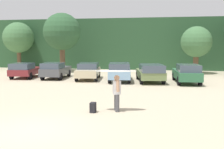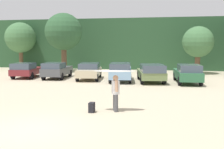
{
  "view_description": "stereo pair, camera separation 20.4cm",
  "coord_description": "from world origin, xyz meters",
  "px_view_note": "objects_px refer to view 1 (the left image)",
  "views": [
    {
      "loc": [
        4.55,
        -8.8,
        3.06
      ],
      "look_at": [
        1.49,
        7.8,
        1.19
      ],
      "focal_mm": 43.97,
      "sensor_mm": 36.0,
      "label": 1
    },
    {
      "loc": [
        4.75,
        -8.76,
        3.06
      ],
      "look_at": [
        1.49,
        7.8,
        1.19
      ],
      "focal_mm": 43.97,
      "sensor_mm": 36.0,
      "label": 2
    }
  ],
  "objects_px": {
    "surfboard_white": "(116,71)",
    "person_adult": "(117,91)",
    "parked_car_dark_gray": "(55,70)",
    "parked_car_sky_blue": "(120,71)",
    "parked_car_maroon": "(25,70)",
    "backpack_dropped": "(93,107)",
    "parked_car_champagne": "(88,71)",
    "parked_car_olive_green": "(150,72)",
    "parked_car_forest_green": "(187,73)"
  },
  "relations": [
    {
      "from": "parked_car_sky_blue",
      "to": "backpack_dropped",
      "type": "distance_m",
      "value": 10.57
    },
    {
      "from": "backpack_dropped",
      "to": "parked_car_sky_blue",
      "type": "bearing_deg",
      "value": 92.3
    },
    {
      "from": "parked_car_dark_gray",
      "to": "parked_car_olive_green",
      "type": "height_order",
      "value": "parked_car_olive_green"
    },
    {
      "from": "surfboard_white",
      "to": "backpack_dropped",
      "type": "relative_size",
      "value": 4.27
    },
    {
      "from": "parked_car_sky_blue",
      "to": "parked_car_forest_green",
      "type": "relative_size",
      "value": 1.01
    },
    {
      "from": "parked_car_sky_blue",
      "to": "person_adult",
      "type": "distance_m",
      "value": 10.21
    },
    {
      "from": "parked_car_champagne",
      "to": "parked_car_sky_blue",
      "type": "relative_size",
      "value": 0.92
    },
    {
      "from": "parked_car_sky_blue",
      "to": "parked_car_olive_green",
      "type": "distance_m",
      "value": 2.53
    },
    {
      "from": "parked_car_sky_blue",
      "to": "surfboard_white",
      "type": "distance_m",
      "value": 10.35
    },
    {
      "from": "parked_car_dark_gray",
      "to": "surfboard_white",
      "type": "bearing_deg",
      "value": -150.45
    },
    {
      "from": "parked_car_champagne",
      "to": "parked_car_dark_gray",
      "type": "bearing_deg",
      "value": 80.26
    },
    {
      "from": "surfboard_white",
      "to": "backpack_dropped",
      "type": "xyz_separation_m",
      "value": [
        -0.98,
        -0.34,
        -1.64
      ]
    },
    {
      "from": "parked_car_dark_gray",
      "to": "parked_car_forest_green",
      "type": "distance_m",
      "value": 11.35
    },
    {
      "from": "parked_car_maroon",
      "to": "parked_car_olive_green",
      "type": "xyz_separation_m",
      "value": [
        11.36,
        -0.8,
        0.08
      ]
    },
    {
      "from": "parked_car_sky_blue",
      "to": "parked_car_forest_green",
      "type": "distance_m",
      "value": 5.37
    },
    {
      "from": "surfboard_white",
      "to": "parked_car_forest_green",
      "type": "bearing_deg",
      "value": -120.5
    },
    {
      "from": "parked_car_olive_green",
      "to": "person_adult",
      "type": "distance_m",
      "value": 10.09
    },
    {
      "from": "parked_car_dark_gray",
      "to": "parked_car_olive_green",
      "type": "distance_m",
      "value": 8.52
    },
    {
      "from": "parked_car_dark_gray",
      "to": "surfboard_white",
      "type": "relative_size",
      "value": 2.18
    },
    {
      "from": "surfboard_white",
      "to": "parked_car_champagne",
      "type": "bearing_deg",
      "value": -77.57
    },
    {
      "from": "parked_car_dark_gray",
      "to": "person_adult",
      "type": "xyz_separation_m",
      "value": [
        7.38,
        -10.9,
        0.18
      ]
    },
    {
      "from": "backpack_dropped",
      "to": "parked_car_dark_gray",
      "type": "bearing_deg",
      "value": 119.34
    },
    {
      "from": "parked_car_maroon",
      "to": "parked_car_forest_green",
      "type": "height_order",
      "value": "parked_car_forest_green"
    },
    {
      "from": "parked_car_maroon",
      "to": "surfboard_white",
      "type": "xyz_separation_m",
      "value": [
        10.23,
        -10.93,
        1.13
      ]
    },
    {
      "from": "parked_car_dark_gray",
      "to": "parked_car_sky_blue",
      "type": "relative_size",
      "value": 0.89
    },
    {
      "from": "parked_car_dark_gray",
      "to": "parked_car_maroon",
      "type": "bearing_deg",
      "value": 87.1
    },
    {
      "from": "person_adult",
      "to": "backpack_dropped",
      "type": "bearing_deg",
      "value": 2.7
    },
    {
      "from": "parked_car_forest_green",
      "to": "person_adult",
      "type": "height_order",
      "value": "person_adult"
    },
    {
      "from": "parked_car_olive_green",
      "to": "parked_car_champagne",
      "type": "bearing_deg",
      "value": 71.25
    },
    {
      "from": "backpack_dropped",
      "to": "surfboard_white",
      "type": "bearing_deg",
      "value": 19.01
    },
    {
      "from": "parked_car_maroon",
      "to": "surfboard_white",
      "type": "height_order",
      "value": "surfboard_white"
    },
    {
      "from": "parked_car_maroon",
      "to": "parked_car_olive_green",
      "type": "height_order",
      "value": "parked_car_olive_green"
    },
    {
      "from": "parked_car_maroon",
      "to": "parked_car_dark_gray",
      "type": "xyz_separation_m",
      "value": [
        2.88,
        0.07,
        0.03
      ]
    },
    {
      "from": "surfboard_white",
      "to": "backpack_dropped",
      "type": "height_order",
      "value": "surfboard_white"
    },
    {
      "from": "parked_car_champagne",
      "to": "backpack_dropped",
      "type": "distance_m",
      "value": 11.74
    },
    {
      "from": "parked_car_champagne",
      "to": "parked_car_sky_blue",
      "type": "xyz_separation_m",
      "value": [
        2.88,
        -0.71,
        0.08
      ]
    },
    {
      "from": "parked_car_olive_green",
      "to": "parked_car_forest_green",
      "type": "relative_size",
      "value": 1.02
    },
    {
      "from": "parked_car_forest_green",
      "to": "backpack_dropped",
      "type": "bearing_deg",
      "value": 149.85
    },
    {
      "from": "parked_car_dark_gray",
      "to": "parked_car_olive_green",
      "type": "bearing_deg",
      "value": -100.07
    },
    {
      "from": "parked_car_dark_gray",
      "to": "parked_car_sky_blue",
      "type": "height_order",
      "value": "parked_car_sky_blue"
    },
    {
      "from": "surfboard_white",
      "to": "person_adult",
      "type": "bearing_deg",
      "value": -118.87
    },
    {
      "from": "person_adult",
      "to": "surfboard_white",
      "type": "xyz_separation_m",
      "value": [
        -0.03,
        -0.09,
        0.92
      ]
    },
    {
      "from": "parked_car_olive_green",
      "to": "person_adult",
      "type": "relative_size",
      "value": 2.86
    },
    {
      "from": "parked_car_champagne",
      "to": "surfboard_white",
      "type": "height_order",
      "value": "surfboard_white"
    },
    {
      "from": "surfboard_white",
      "to": "parked_car_dark_gray",
      "type": "bearing_deg",
      "value": -65.24
    },
    {
      "from": "parked_car_sky_blue",
      "to": "parked_car_maroon",
      "type": "bearing_deg",
      "value": 77.61
    },
    {
      "from": "parked_car_sky_blue",
      "to": "parked_car_champagne",
      "type": "bearing_deg",
      "value": 68.51
    },
    {
      "from": "parked_car_maroon",
      "to": "parked_car_forest_green",
      "type": "distance_m",
      "value": 14.22
    },
    {
      "from": "parked_car_olive_green",
      "to": "parked_car_dark_gray",
      "type": "bearing_deg",
      "value": 73.67
    },
    {
      "from": "parked_car_champagne",
      "to": "parked_car_olive_green",
      "type": "height_order",
      "value": "parked_car_olive_green"
    }
  ]
}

